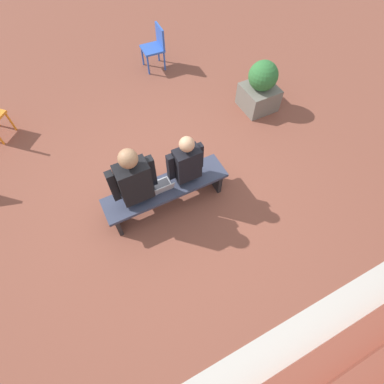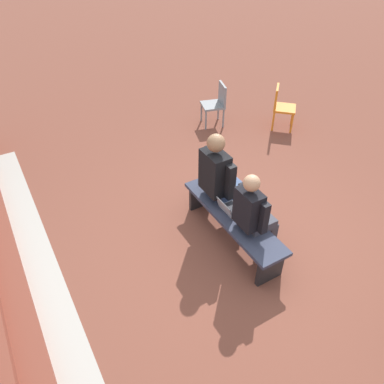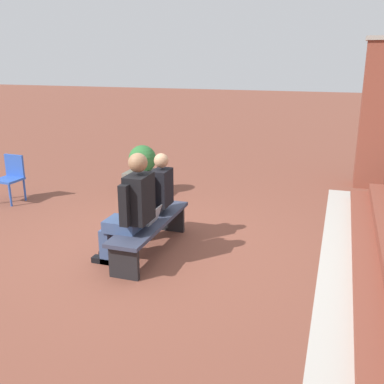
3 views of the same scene
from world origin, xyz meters
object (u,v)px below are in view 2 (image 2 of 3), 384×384
person_adult (221,177)px  plastic_chair_near_bench_left (281,105)px  bench (233,220)px  person_student (254,213)px  plastic_chair_foreground (216,102)px  laptop (230,209)px

person_adult → plastic_chair_near_bench_left: person_adult is taller
bench → plastic_chair_near_bench_left: plastic_chair_near_bench_left is taller
person_adult → person_student: bearing=179.3°
plastic_chair_near_bench_left → plastic_chair_foreground: (0.74, 1.02, 0.00)m
bench → person_adult: (0.41, -0.07, 0.40)m
person_student → plastic_chair_near_bench_left: size_ratio=1.54×
person_adult → plastic_chair_foreground: 2.89m
person_student → person_adult: person_adult is taller
person_adult → laptop: person_adult is taller
bench → person_student: (-0.33, -0.06, 0.34)m
bench → laptop: (0.07, 0.01, 0.15)m
bench → person_student: size_ratio=1.39×
bench → person_student: 0.48m
person_student → laptop: bearing=10.9°
plastic_chair_foreground → plastic_chair_near_bench_left: bearing=-126.2°
plastic_chair_near_bench_left → plastic_chair_foreground: bearing=53.8°
laptop → person_student: bearing=-169.1°
person_student → person_adult: size_ratio=0.90×
plastic_chair_near_bench_left → laptop: bearing=127.7°
person_adult → laptop: size_ratio=4.52×
laptop → plastic_chair_foreground: plastic_chair_foreground is taller
person_adult → laptop: bearing=165.9°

